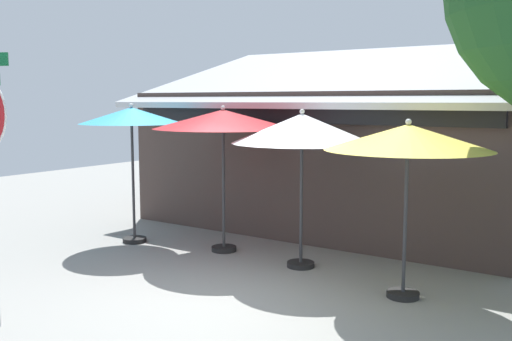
{
  "coord_description": "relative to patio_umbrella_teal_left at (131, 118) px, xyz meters",
  "views": [
    {
      "loc": [
        4.6,
        -5.89,
        2.64
      ],
      "look_at": [
        -0.23,
        1.2,
        1.6
      ],
      "focal_mm": 40.42,
      "sensor_mm": 36.0,
      "label": 1
    }
  ],
  "objects": [
    {
      "name": "ground_plane",
      "position": [
        3.26,
        -1.58,
        -2.38
      ],
      "size": [
        28.0,
        28.0,
        0.1
      ],
      "primitive_type": "cube",
      "color": "gray"
    },
    {
      "name": "patio_umbrella_teal_left",
      "position": [
        0.0,
        0.0,
        0.0
      ],
      "size": [
        1.9,
        1.9,
        2.59
      ],
      "color": "black",
      "rests_on": "ground"
    },
    {
      "name": "patio_umbrella_mustard_far_right",
      "position": [
        5.26,
        -0.14,
        -0.19
      ],
      "size": [
        2.2,
        2.2,
        2.41
      ],
      "color": "black",
      "rests_on": "ground"
    },
    {
      "name": "cafe_building",
      "position": [
        2.49,
        3.84,
        -0.83
      ],
      "size": [
        8.42,
        5.1,
        3.93
      ],
      "color": "#473833",
      "rests_on": "ground"
    },
    {
      "name": "patio_umbrella_crimson_center",
      "position": [
        1.79,
        0.43,
        -0.03
      ],
      "size": [
        2.44,
        2.44,
        2.56
      ],
      "color": "black",
      "rests_on": "ground"
    },
    {
      "name": "patio_umbrella_ivory_right",
      "position": [
        3.4,
        0.33,
        -0.14
      ],
      "size": [
        2.21,
        2.21,
        2.52
      ],
      "color": "black",
      "rests_on": "ground"
    }
  ]
}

